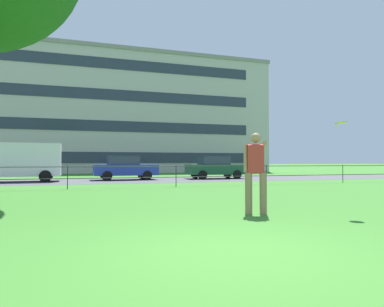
# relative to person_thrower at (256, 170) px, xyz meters

# --- Properties ---
(ground_plane) EXTENTS (300.00, 300.00, 0.00)m
(ground_plane) POSITION_rel_person_thrower_xyz_m (-1.83, -2.82, -0.98)
(ground_plane) COLOR #387528
(street_strip) EXTENTS (80.00, 7.48, 0.01)m
(street_strip) POSITION_rel_person_thrower_xyz_m (-1.83, 15.37, -0.98)
(street_strip) COLOR #4C4C51
(street_strip) RESTS_ON ground
(park_fence) EXTENTS (33.63, 0.04, 1.00)m
(park_fence) POSITION_rel_person_thrower_xyz_m (-1.83, 8.78, -0.31)
(park_fence) COLOR #232328
(park_fence) RESTS_ON ground
(person_thrower) EXTENTS (0.75, 0.70, 1.81)m
(person_thrower) POSITION_rel_person_thrower_xyz_m (0.00, 0.00, 0.00)
(person_thrower) COLOR #846B4C
(person_thrower) RESTS_ON ground
(frisbee) EXTENTS (0.37, 0.37, 0.08)m
(frisbee) POSITION_rel_person_thrower_xyz_m (1.85, -0.58, 1.07)
(frisbee) COLOR yellow
(panel_van_right) EXTENTS (5.04, 2.17, 2.24)m
(panel_van_right) POSITION_rel_person_thrower_xyz_m (-7.28, 15.32, 0.29)
(panel_van_right) COLOR white
(panel_van_right) RESTS_ON ground
(car_blue_far_right) EXTENTS (4.05, 1.90, 1.54)m
(car_blue_far_right) POSITION_rel_person_thrower_xyz_m (-0.94, 15.67, -0.20)
(car_blue_far_right) COLOR #233899
(car_blue_far_right) RESTS_ON ground
(car_dark_green_left) EXTENTS (4.02, 1.86, 1.54)m
(car_dark_green_left) POSITION_rel_person_thrower_xyz_m (5.20, 15.37, -0.20)
(car_dark_green_left) COLOR #194C2D
(car_dark_green_left) RESTS_ON ground
(apartment_building_background) EXTENTS (37.87, 12.37, 13.18)m
(apartment_building_background) POSITION_rel_person_thrower_xyz_m (-1.32, 35.06, 5.61)
(apartment_building_background) COLOR #B7B2AD
(apartment_building_background) RESTS_ON ground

